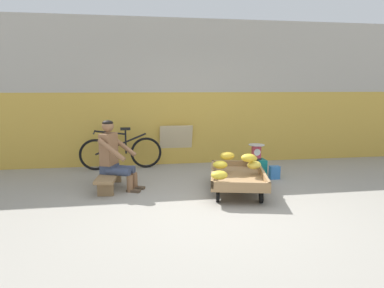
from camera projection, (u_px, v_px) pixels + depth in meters
ground_plane at (217, 211)px, 4.60m from camera, size 80.00×80.00×0.00m
back_wall at (185, 93)px, 7.38m from camera, size 16.00×0.30×3.08m
banana_cart at (237, 177)px, 5.43m from camera, size 1.14×1.59×0.36m
banana_pile at (237, 163)px, 5.45m from camera, size 1.08×1.25×0.26m
low_bench at (110, 177)px, 5.61m from camera, size 0.42×1.13×0.27m
vendor_seated at (114, 155)px, 5.53m from camera, size 0.74×0.62×1.14m
plastic_crate at (256, 167)px, 6.49m from camera, size 0.36×0.28×0.30m
weighing_scale at (256, 152)px, 6.44m from camera, size 0.30×0.30×0.29m
bicycle_near_left at (121, 152)px, 6.93m from camera, size 1.66×0.48×0.86m
sign_board at (176, 145)px, 7.37m from camera, size 0.70×0.30×0.86m
shopping_bag at (274, 172)px, 6.21m from camera, size 0.18×0.12×0.24m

